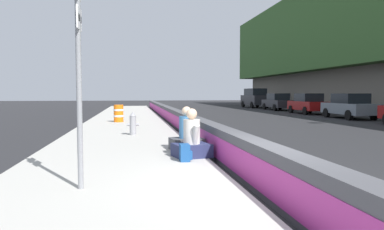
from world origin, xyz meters
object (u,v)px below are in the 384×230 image
(seated_person_middle, at_px, (187,136))
(parked_car_midline, at_px, (308,104))
(seated_person_foreground, at_px, (192,142))
(parked_car_far, at_px, (278,102))
(backpack, at_px, (185,153))
(fire_hydrant, at_px, (133,123))
(route_sign_post, at_px, (79,64))
(construction_barrel, at_px, (119,113))
(parked_car_farther, at_px, (255,98))
(parked_car_fourth, at_px, (349,106))

(seated_person_middle, bearing_deg, parked_car_midline, -35.52)
(seated_person_foreground, distance_m, parked_car_far, 28.97)
(seated_person_middle, relative_size, backpack, 3.04)
(seated_person_middle, bearing_deg, parked_car_far, -27.88)
(fire_hydrant, height_order, seated_person_middle, seated_person_middle)
(route_sign_post, relative_size, parked_car_midline, 0.79)
(route_sign_post, distance_m, fire_hydrant, 7.93)
(parked_car_midline, bearing_deg, parked_car_far, -0.17)
(parked_car_midline, bearing_deg, construction_barrel, 117.59)
(fire_hydrant, xyz_separation_m, seated_person_middle, (-3.89, -1.48, -0.07))
(parked_car_midline, xyz_separation_m, parked_car_farther, (12.92, 0.12, 0.32))
(seated_person_middle, bearing_deg, parked_car_fourth, -46.42)
(route_sign_post, xyz_separation_m, backpack, (2.14, -2.06, -1.88))
(seated_person_foreground, xyz_separation_m, parked_car_fourth, (13.52, -13.06, 0.34))
(route_sign_post, bearing_deg, parked_car_far, -28.40)
(seated_person_middle, relative_size, construction_barrel, 1.28)
(seated_person_foreground, relative_size, construction_barrel, 1.27)
(seated_person_foreground, bearing_deg, backpack, 155.86)
(seated_person_middle, distance_m, parked_car_fourth, 17.98)
(route_sign_post, height_order, seated_person_foreground, route_sign_post)
(construction_barrel, relative_size, parked_car_farther, 0.20)
(route_sign_post, height_order, parked_car_fourth, route_sign_post)
(route_sign_post, height_order, parked_car_midline, route_sign_post)
(seated_person_foreground, height_order, construction_barrel, seated_person_foreground)
(parked_car_midline, xyz_separation_m, parked_car_far, (6.42, -0.02, 0.00))
(construction_barrel, bearing_deg, parked_car_far, -46.74)
(seated_person_foreground, height_order, backpack, seated_person_foreground)
(seated_person_middle, height_order, parked_car_fourth, parked_car_fourth)
(parked_car_farther, bearing_deg, construction_barrel, 144.04)
(parked_car_midline, height_order, parked_car_farther, parked_car_farther)
(fire_hydrant, distance_m, construction_barrel, 6.45)
(seated_person_foreground, bearing_deg, seated_person_middle, -2.04)
(fire_hydrant, relative_size, construction_barrel, 0.93)
(parked_car_fourth, relative_size, parked_car_far, 1.01)
(seated_person_middle, bearing_deg, construction_barrel, 12.30)
(route_sign_post, relative_size, seated_person_foreground, 2.98)
(fire_hydrant, bearing_deg, parked_car_far, -34.96)
(parked_car_farther, bearing_deg, parked_car_fourth, -179.70)
(route_sign_post, xyz_separation_m, seated_person_foreground, (2.70, -2.31, -1.69))
(backpack, relative_size, parked_car_midline, 0.09)
(seated_person_middle, height_order, backpack, seated_person_middle)
(seated_person_middle, height_order, parked_car_farther, parked_car_farther)
(parked_car_midline, relative_size, parked_car_far, 1.01)
(route_sign_post, relative_size, parked_car_far, 0.80)
(construction_barrel, bearing_deg, parked_car_fourth, -82.17)
(route_sign_post, distance_m, backpack, 3.52)
(backpack, height_order, parked_car_far, parked_car_far)
(parked_car_midline, bearing_deg, parked_car_farther, 0.55)
(backpack, height_order, parked_car_midline, parked_car_midline)
(seated_person_foreground, bearing_deg, parked_car_farther, -21.86)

